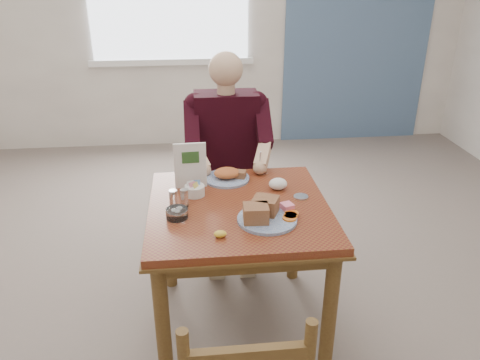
{
  "coord_description": "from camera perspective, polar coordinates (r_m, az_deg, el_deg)",
  "views": [
    {
      "loc": [
        -0.21,
        -2.07,
        1.85
      ],
      "look_at": [
        0.01,
        0.0,
        0.89
      ],
      "focal_mm": 35.0,
      "sensor_mm": 36.0,
      "label": 1
    }
  ],
  "objects": [
    {
      "name": "floor",
      "position": [
        2.79,
        -0.13,
        -16.84
      ],
      "size": [
        6.0,
        6.0,
        0.0
      ],
      "primitive_type": "plane",
      "color": "#73655D",
      "rests_on": "ground"
    },
    {
      "name": "wall_back",
      "position": [
        5.1,
        -3.84,
        19.63
      ],
      "size": [
        5.5,
        0.0,
        5.5
      ],
      "primitive_type": "plane",
      "rotation": [
        1.57,
        0.0,
        0.0
      ],
      "color": "silver",
      "rests_on": "ground"
    },
    {
      "name": "accent_panel",
      "position": [
        5.39,
        14.48,
        19.23
      ],
      "size": [
        1.6,
        0.02,
        2.8
      ],
      "primitive_type": "cube",
      "color": "#496487",
      "rests_on": "ground"
    },
    {
      "name": "lemon_wedge",
      "position": [
        2.09,
        -2.43,
        -6.59
      ],
      "size": [
        0.07,
        0.06,
        0.03
      ],
      "primitive_type": "ellipsoid",
      "rotation": [
        0.0,
        0.0,
        0.33
      ],
      "color": "gold",
      "rests_on": "table"
    },
    {
      "name": "napkin",
      "position": [
        2.52,
        4.65,
        -0.47
      ],
      "size": [
        0.12,
        0.11,
        0.06
      ],
      "primitive_type": "ellipsoid",
      "rotation": [
        0.0,
        0.0,
        -0.43
      ],
      "color": "white",
      "rests_on": "table"
    },
    {
      "name": "metal_dish",
      "position": [
        2.45,
        7.43,
        -2.05
      ],
      "size": [
        0.09,
        0.09,
        0.01
      ],
      "primitive_type": "cylinder",
      "rotation": [
        0.0,
        0.0,
        -0.27
      ],
      "color": "silver",
      "rests_on": "table"
    },
    {
      "name": "table",
      "position": [
        2.41,
        -0.14,
        -5.42
      ],
      "size": [
        0.92,
        0.92,
        0.75
      ],
      "color": "brown",
      "rests_on": "ground"
    },
    {
      "name": "chair_far",
      "position": [
        3.19,
        -1.61,
        -0.74
      ],
      "size": [
        0.42,
        0.42,
        0.95
      ],
      "color": "brown",
      "rests_on": "ground"
    },
    {
      "name": "diner",
      "position": [
        2.98,
        -1.55,
        4.3
      ],
      "size": [
        0.53,
        0.56,
        1.39
      ],
      "color": "tan",
      "rests_on": "chair_far"
    },
    {
      "name": "near_plate",
      "position": [
        2.21,
        3.06,
        -4.07
      ],
      "size": [
        0.33,
        0.33,
        0.09
      ],
      "color": "white",
      "rests_on": "table"
    },
    {
      "name": "far_plate",
      "position": [
        2.63,
        -1.48,
        0.56
      ],
      "size": [
        0.32,
        0.32,
        0.07
      ],
      "color": "white",
      "rests_on": "table"
    },
    {
      "name": "caddy",
      "position": [
        2.46,
        -5.54,
        -1.27
      ],
      "size": [
        0.14,
        0.14,
        0.08
      ],
      "color": "white",
      "rests_on": "table"
    },
    {
      "name": "shakers",
      "position": [
        2.34,
        -7.46,
        -2.21
      ],
      "size": [
        0.1,
        0.05,
        0.09
      ],
      "color": "white",
      "rests_on": "table"
    },
    {
      "name": "creamer",
      "position": [
        2.25,
        -7.69,
        -4.04
      ],
      "size": [
        0.13,
        0.13,
        0.05
      ],
      "color": "white",
      "rests_on": "table"
    },
    {
      "name": "menu",
      "position": [
        2.51,
        -6.08,
        1.79
      ],
      "size": [
        0.17,
        0.02,
        0.25
      ],
      "color": "white",
      "rests_on": "table"
    }
  ]
}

